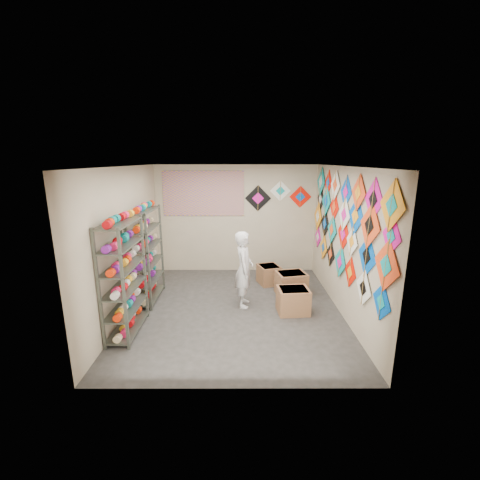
{
  "coord_description": "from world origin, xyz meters",
  "views": [
    {
      "loc": [
        0.09,
        -5.73,
        2.82
      ],
      "look_at": [
        0.1,
        0.3,
        1.3
      ],
      "focal_mm": 24.0,
      "sensor_mm": 36.0,
      "label": 1
    }
  ],
  "objects_px": {
    "shelf_rack_back": "(147,255)",
    "carton_a": "(293,300)",
    "shopkeeper": "(244,269)",
    "carton_b": "(291,284)",
    "carton_c": "(269,275)",
    "shelf_rack_front": "(124,278)"
  },
  "relations": [
    {
      "from": "shelf_rack_front",
      "to": "carton_c",
      "type": "bearing_deg",
      "value": 40.15
    },
    {
      "from": "shelf_rack_back",
      "to": "carton_c",
      "type": "distance_m",
      "value": 2.79
    },
    {
      "from": "carton_a",
      "to": "carton_b",
      "type": "xyz_separation_m",
      "value": [
        0.09,
        0.83,
        0.01
      ]
    },
    {
      "from": "shelf_rack_back",
      "to": "carton_a",
      "type": "height_order",
      "value": "shelf_rack_back"
    },
    {
      "from": "carton_c",
      "to": "carton_b",
      "type": "bearing_deg",
      "value": -74.0
    },
    {
      "from": "shelf_rack_back",
      "to": "carton_a",
      "type": "bearing_deg",
      "value": -11.88
    },
    {
      "from": "carton_c",
      "to": "shopkeeper",
      "type": "bearing_deg",
      "value": -134.86
    },
    {
      "from": "shopkeeper",
      "to": "carton_c",
      "type": "height_order",
      "value": "shopkeeper"
    },
    {
      "from": "shelf_rack_front",
      "to": "carton_c",
      "type": "xyz_separation_m",
      "value": [
        2.55,
        2.16,
        -0.73
      ]
    },
    {
      "from": "shelf_rack_front",
      "to": "carton_b",
      "type": "bearing_deg",
      "value": 27.09
    },
    {
      "from": "carton_b",
      "to": "shopkeeper",
      "type": "bearing_deg",
      "value": -164.9
    },
    {
      "from": "shelf_rack_front",
      "to": "shopkeeper",
      "type": "xyz_separation_m",
      "value": [
        1.96,
        1.01,
        -0.2
      ]
    },
    {
      "from": "shopkeeper",
      "to": "carton_c",
      "type": "xyz_separation_m",
      "value": [
        0.6,
        1.14,
        -0.53
      ]
    },
    {
      "from": "shopkeeper",
      "to": "carton_a",
      "type": "distance_m",
      "value": 1.1
    },
    {
      "from": "shopkeeper",
      "to": "carton_a",
      "type": "xyz_separation_m",
      "value": [
        0.92,
        -0.32,
        -0.51
      ]
    },
    {
      "from": "carton_a",
      "to": "carton_c",
      "type": "bearing_deg",
      "value": 98.21
    },
    {
      "from": "carton_a",
      "to": "carton_b",
      "type": "bearing_deg",
      "value": 79.3
    },
    {
      "from": "carton_a",
      "to": "carton_b",
      "type": "relative_size",
      "value": 0.95
    },
    {
      "from": "shopkeeper",
      "to": "carton_a",
      "type": "relative_size",
      "value": 2.63
    },
    {
      "from": "shopkeeper",
      "to": "carton_c",
      "type": "relative_size",
      "value": 3.03
    },
    {
      "from": "shelf_rack_front",
      "to": "carton_a",
      "type": "bearing_deg",
      "value": 13.57
    },
    {
      "from": "shopkeeper",
      "to": "carton_b",
      "type": "height_order",
      "value": "shopkeeper"
    }
  ]
}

